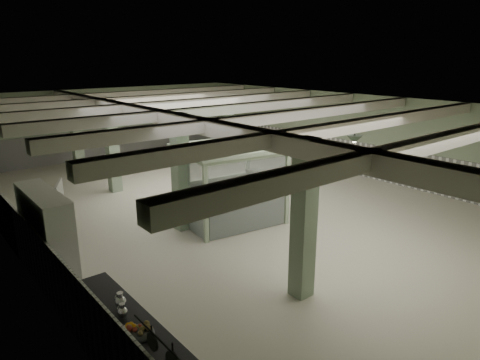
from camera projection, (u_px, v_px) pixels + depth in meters
floor at (226, 203)px, 15.66m from camera, size 20.00×20.00×0.00m
ceiling at (225, 104)px, 14.66m from camera, size 14.00×20.00×0.02m
wall_back at (111, 123)px, 22.58m from camera, size 14.00×0.02×3.60m
wall_left at (8, 194)px, 10.89m from camera, size 0.02×20.00×3.60m
wall_right at (348, 133)px, 19.43m from camera, size 0.02×20.00×3.60m
wainscot_left at (16, 232)px, 11.20m from camera, size 0.05×19.90×1.50m
wainscot_right at (346, 156)px, 19.71m from camera, size 0.05×19.90×1.50m
wainscot_back at (112, 142)px, 22.85m from camera, size 13.90×0.05×1.50m
girder at (161, 117)px, 13.20m from camera, size 0.45×19.90×0.40m
beam_a at (439, 142)px, 9.14m from camera, size 13.90×0.35×0.32m
beam_b at (344, 128)px, 11.00m from camera, size 13.90×0.35×0.32m
beam_c at (276, 117)px, 12.85m from camera, size 13.90×0.35×0.32m
beam_d at (225, 109)px, 14.71m from camera, size 13.90×0.35×0.32m
beam_e at (186, 103)px, 16.56m from camera, size 13.90×0.35×0.32m
beam_f at (155, 99)px, 18.42m from camera, size 13.90×0.35×0.32m
beam_g at (129, 95)px, 20.27m from camera, size 13.90×0.35×0.32m
column_a at (304, 220)px, 9.19m from camera, size 0.42×0.42×3.60m
column_b at (180, 173)px, 12.90m from camera, size 0.42×0.42×3.60m
column_c at (112, 147)px, 16.60m from camera, size 0.42×0.42×3.60m
column_d at (76, 133)px, 19.57m from camera, size 0.42×0.42×3.60m
hook_rail at (157, 337)px, 5.28m from camera, size 0.02×1.20×0.02m
pendant_front at (354, 139)px, 11.41m from camera, size 0.44×0.44×0.22m
pendant_mid at (228, 117)px, 15.49m from camera, size 0.44×0.44×0.22m
pendant_back at (160, 105)px, 19.20m from camera, size 0.44×0.44×0.22m
prep_counter at (142, 360)px, 6.92m from camera, size 0.83×4.75×0.91m
pitcher_near at (120, 300)px, 7.53m from camera, size 0.23×0.26×0.30m
pitcher_far at (122, 311)px, 7.26m from camera, size 0.20×0.22×0.26m
veg_colander at (140, 330)px, 6.79m from camera, size 0.50×0.50×0.21m
orange_bowl at (130, 331)px, 6.85m from camera, size 0.28×0.28×0.10m
skillet_far at (152, 342)px, 5.54m from camera, size 0.03×0.26×0.26m
walkin_cooler at (48, 236)px, 9.98m from camera, size 0.99×2.48×2.28m
guard_booth at (229, 170)px, 13.59m from camera, size 3.46×3.06×2.49m
filing_cabinet at (255, 188)px, 15.29m from camera, size 0.45×0.63×1.32m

